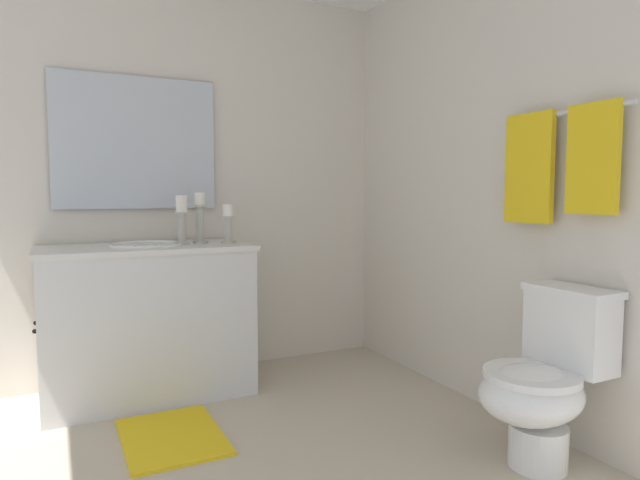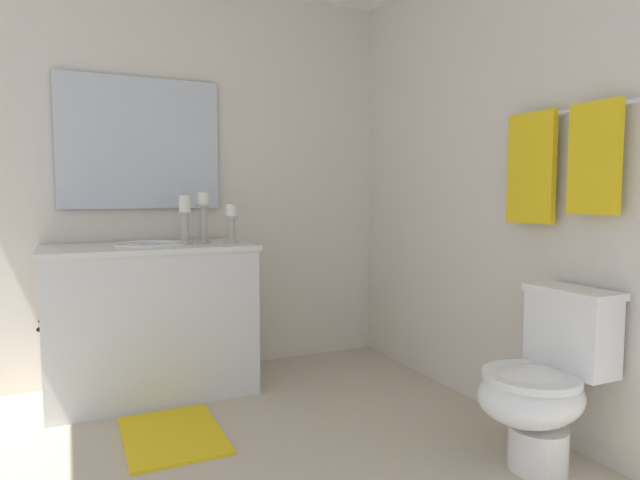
{
  "view_description": "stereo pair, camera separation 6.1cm",
  "coord_description": "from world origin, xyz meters",
  "px_view_note": "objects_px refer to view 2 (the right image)",
  "views": [
    {
      "loc": [
        2.15,
        -0.61,
        1.14
      ],
      "look_at": [
        -0.13,
        0.53,
        0.93
      ],
      "focal_mm": 30.4,
      "sensor_mm": 36.0,
      "label": 1
    },
    {
      "loc": [
        2.17,
        -0.55,
        1.14
      ],
      "look_at": [
        -0.13,
        0.53,
        0.93
      ],
      "focal_mm": 30.4,
      "sensor_mm": 36.0,
      "label": 2
    }
  ],
  "objects_px": {
    "candle_holder_short": "(203,216)",
    "towel_bar": "(565,112)",
    "toilet": "(543,383)",
    "towel_center": "(594,158)",
    "candle_holder_tall": "(231,223)",
    "bath_mat": "(173,435)",
    "towel_near_vanity": "(531,168)",
    "candle_holder_mid": "(185,218)",
    "sink_basin": "(150,252)",
    "vanity_cabinet": "(152,320)",
    "mirror": "(141,143)"
  },
  "relations": [
    {
      "from": "candle_holder_short",
      "to": "towel_bar",
      "type": "distance_m",
      "value": 1.99
    },
    {
      "from": "toilet",
      "to": "towel_bar",
      "type": "relative_size",
      "value": 1.13
    },
    {
      "from": "towel_bar",
      "to": "towel_center",
      "type": "relative_size",
      "value": 1.44
    },
    {
      "from": "candle_holder_tall",
      "to": "bath_mat",
      "type": "height_order",
      "value": "candle_holder_tall"
    },
    {
      "from": "candle_holder_tall",
      "to": "towel_near_vanity",
      "type": "distance_m",
      "value": 1.66
    },
    {
      "from": "toilet",
      "to": "towel_near_vanity",
      "type": "bearing_deg",
      "value": 145.51
    },
    {
      "from": "candle_holder_mid",
      "to": "towel_bar",
      "type": "relative_size",
      "value": 0.42
    },
    {
      "from": "toilet",
      "to": "candle_holder_short",
      "type": "bearing_deg",
      "value": -147.07
    },
    {
      "from": "sink_basin",
      "to": "towel_center",
      "type": "distance_m",
      "value": 2.28
    },
    {
      "from": "candle_holder_tall",
      "to": "towel_near_vanity",
      "type": "height_order",
      "value": "towel_near_vanity"
    },
    {
      "from": "towel_bar",
      "to": "bath_mat",
      "type": "relative_size",
      "value": 1.11
    },
    {
      "from": "vanity_cabinet",
      "to": "candle_holder_short",
      "type": "bearing_deg",
      "value": 92.92
    },
    {
      "from": "sink_basin",
      "to": "mirror",
      "type": "xyz_separation_m",
      "value": [
        -0.28,
        -0.0,
        0.63
      ]
    },
    {
      "from": "sink_basin",
      "to": "towel_bar",
      "type": "distance_m",
      "value": 2.23
    },
    {
      "from": "candle_holder_short",
      "to": "bath_mat",
      "type": "relative_size",
      "value": 0.49
    },
    {
      "from": "candle_holder_short",
      "to": "candle_holder_mid",
      "type": "height_order",
      "value": "candle_holder_short"
    },
    {
      "from": "candle_holder_tall",
      "to": "candle_holder_mid",
      "type": "xyz_separation_m",
      "value": [
        -0.05,
        -0.26,
        0.03
      ]
    },
    {
      "from": "candle_holder_tall",
      "to": "bath_mat",
      "type": "xyz_separation_m",
      "value": [
        0.56,
        -0.45,
        -0.97
      ]
    },
    {
      "from": "candle_holder_tall",
      "to": "candle_holder_mid",
      "type": "distance_m",
      "value": 0.26
    },
    {
      "from": "candle_holder_short",
      "to": "towel_center",
      "type": "relative_size",
      "value": 0.64
    },
    {
      "from": "vanity_cabinet",
      "to": "candle_holder_tall",
      "type": "relative_size",
      "value": 5.04
    },
    {
      "from": "candle_holder_short",
      "to": "bath_mat",
      "type": "distance_m",
      "value": 1.23
    },
    {
      "from": "toilet",
      "to": "towel_near_vanity",
      "type": "relative_size",
      "value": 1.47
    },
    {
      "from": "candle_holder_mid",
      "to": "toilet",
      "type": "bearing_deg",
      "value": 36.38
    },
    {
      "from": "toilet",
      "to": "bath_mat",
      "type": "height_order",
      "value": "toilet"
    },
    {
      "from": "towel_near_vanity",
      "to": "bath_mat",
      "type": "bearing_deg",
      "value": -112.94
    },
    {
      "from": "vanity_cabinet",
      "to": "toilet",
      "type": "relative_size",
      "value": 1.53
    },
    {
      "from": "sink_basin",
      "to": "candle_holder_mid",
      "type": "height_order",
      "value": "candle_holder_mid"
    },
    {
      "from": "towel_near_vanity",
      "to": "bath_mat",
      "type": "height_order",
      "value": "towel_near_vanity"
    },
    {
      "from": "sink_basin",
      "to": "mirror",
      "type": "bearing_deg",
      "value": -179.8
    },
    {
      "from": "candle_holder_tall",
      "to": "towel_center",
      "type": "relative_size",
      "value": 0.5
    },
    {
      "from": "bath_mat",
      "to": "vanity_cabinet",
      "type": "bearing_deg",
      "value": -180.0
    },
    {
      "from": "candle_holder_short",
      "to": "towel_bar",
      "type": "height_order",
      "value": "towel_bar"
    },
    {
      "from": "candle_holder_short",
      "to": "towel_center",
      "type": "xyz_separation_m",
      "value": [
        1.63,
        1.24,
        0.28
      ]
    },
    {
      "from": "sink_basin",
      "to": "toilet",
      "type": "xyz_separation_m",
      "value": [
        1.58,
        1.34,
        -0.45
      ]
    },
    {
      "from": "sink_basin",
      "to": "towel_near_vanity",
      "type": "relative_size",
      "value": 0.79
    },
    {
      "from": "mirror",
      "to": "bath_mat",
      "type": "xyz_separation_m",
      "value": [
        0.91,
        -0.0,
        -1.44
      ]
    },
    {
      "from": "vanity_cabinet",
      "to": "towel_center",
      "type": "distance_m",
      "value": 2.39
    },
    {
      "from": "mirror",
      "to": "towel_near_vanity",
      "type": "bearing_deg",
      "value": 44.75
    },
    {
      "from": "towel_near_vanity",
      "to": "toilet",
      "type": "bearing_deg",
      "value": -34.49
    },
    {
      "from": "sink_basin",
      "to": "towel_near_vanity",
      "type": "xyz_separation_m",
      "value": [
        1.28,
        1.55,
        0.44
      ]
    },
    {
      "from": "vanity_cabinet",
      "to": "sink_basin",
      "type": "xyz_separation_m",
      "value": [
        -0.0,
        0.0,
        0.39
      ]
    },
    {
      "from": "towel_center",
      "to": "bath_mat",
      "type": "distance_m",
      "value": 2.24
    },
    {
      "from": "vanity_cabinet",
      "to": "candle_holder_tall",
      "type": "distance_m",
      "value": 0.71
    },
    {
      "from": "sink_basin",
      "to": "towel_center",
      "type": "bearing_deg",
      "value": 43.79
    },
    {
      "from": "candle_holder_tall",
      "to": "towel_bar",
      "type": "bearing_deg",
      "value": 38.84
    },
    {
      "from": "vanity_cabinet",
      "to": "sink_basin",
      "type": "relative_size",
      "value": 2.86
    },
    {
      "from": "candle_holder_tall",
      "to": "toilet",
      "type": "height_order",
      "value": "candle_holder_tall"
    },
    {
      "from": "candle_holder_mid",
      "to": "towel_center",
      "type": "height_order",
      "value": "towel_center"
    },
    {
      "from": "toilet",
      "to": "candle_holder_tall",
      "type": "bearing_deg",
      "value": -149.55
    }
  ]
}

